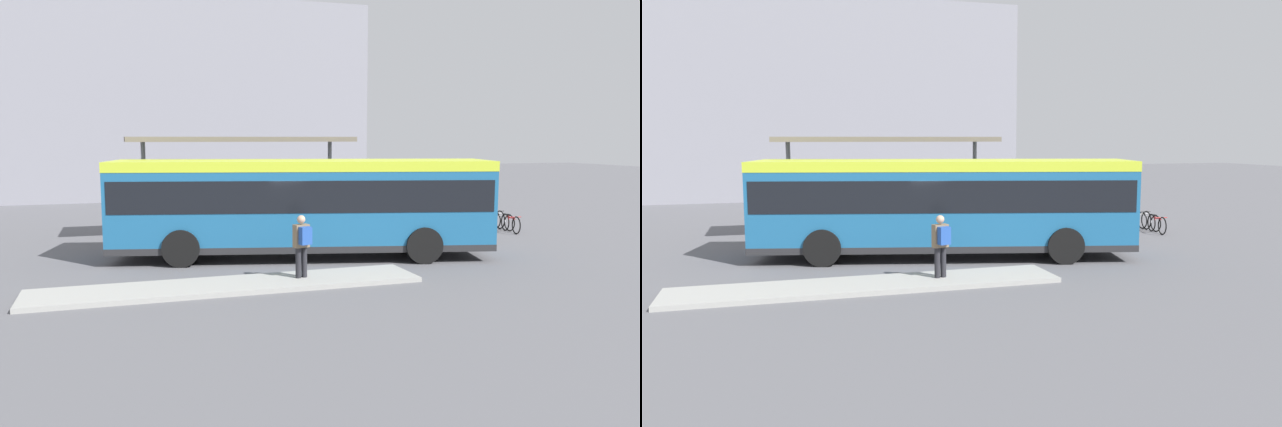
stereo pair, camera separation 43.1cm
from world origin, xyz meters
TOP-DOWN VIEW (x-y plane):
  - ground_plane at (0.00, 0.00)m, footprint 120.00×120.00m
  - curb_island at (-2.85, -3.27)m, footprint 9.72×1.80m
  - city_bus at (0.01, -0.00)m, footprint 11.82×5.23m
  - pedestrian_waiting at (-0.97, -3.23)m, footprint 0.44×0.49m
  - bicycle_red at (9.37, 2.49)m, footprint 0.48×1.63m
  - bicycle_white at (9.50, 3.23)m, footprint 0.48×1.57m
  - bicycle_black at (9.54, 3.96)m, footprint 0.48×1.81m
  - station_shelter at (-0.98, 4.84)m, footprint 8.34×2.68m
  - station_building at (-3.33, 27.13)m, footprint 27.00×15.32m

SIDE VIEW (x-z plane):
  - ground_plane at x=0.00m, z-range 0.00..0.00m
  - curb_island at x=-2.85m, z-range 0.00..0.12m
  - bicycle_white at x=9.50m, z-range 0.00..0.68m
  - bicycle_red at x=9.37m, z-range 0.00..0.71m
  - bicycle_black at x=9.54m, z-range 0.00..0.78m
  - pedestrian_waiting at x=-0.97m, z-range 0.24..1.87m
  - city_bus at x=0.01m, z-range 0.26..3.31m
  - station_shelter at x=-0.98m, z-range 1.71..5.48m
  - station_building at x=-3.33m, z-range 0.00..12.11m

